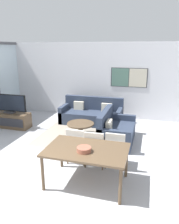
{
  "coord_description": "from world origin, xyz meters",
  "views": [
    {
      "loc": [
        2.15,
        -2.54,
        2.61
      ],
      "look_at": [
        0.63,
        2.82,
        0.95
      ],
      "focal_mm": 35.0,
      "sensor_mm": 36.0,
      "label": 1
    }
  ],
  "objects_px": {
    "coffee_table": "(80,126)",
    "dining_chair_left": "(77,143)",
    "sofa_side": "(114,132)",
    "fruit_bowl": "(84,149)",
    "television": "(9,104)",
    "dining_table": "(87,152)",
    "dining_chair_right": "(116,147)",
    "dining_chair_centre": "(95,146)",
    "sofa_main": "(92,115)",
    "tv_console": "(10,120)"
  },
  "relations": [
    {
      "from": "coffee_table",
      "to": "dining_chair_right",
      "type": "distance_m",
      "value": 2.0
    },
    {
      "from": "sofa_side",
      "to": "dining_table",
      "type": "bearing_deg",
      "value": 175.2
    },
    {
      "from": "dining_chair_centre",
      "to": "sofa_side",
      "type": "bearing_deg",
      "value": 83.05
    },
    {
      "from": "dining_chair_left",
      "to": "dining_chair_centre",
      "type": "xyz_separation_m",
      "value": [
        0.44,
        -0.05,
        0.0
      ]
    },
    {
      "from": "sofa_main",
      "to": "dining_chair_left",
      "type": "bearing_deg",
      "value": -81.46
    },
    {
      "from": "dining_chair_right",
      "to": "dining_table",
      "type": "bearing_deg",
      "value": -120.58
    },
    {
      "from": "sofa_main",
      "to": "fruit_bowl",
      "type": "distance_m",
      "value": 3.8
    },
    {
      "from": "sofa_main",
      "to": "fruit_bowl",
      "type": "height_order",
      "value": "sofa_main"
    },
    {
      "from": "sofa_side",
      "to": "fruit_bowl",
      "type": "xyz_separation_m",
      "value": [
        -0.2,
        -2.3,
        0.51
      ]
    },
    {
      "from": "sofa_main",
      "to": "dining_table",
      "type": "distance_m",
      "value": 3.67
    },
    {
      "from": "dining_table",
      "to": "fruit_bowl",
      "type": "bearing_deg",
      "value": -96.73
    },
    {
      "from": "television",
      "to": "tv_console",
      "type": "bearing_deg",
      "value": -90.0
    },
    {
      "from": "fruit_bowl",
      "to": "coffee_table",
      "type": "bearing_deg",
      "value": 109.81
    },
    {
      "from": "sofa_main",
      "to": "television",
      "type": "bearing_deg",
      "value": -154.47
    },
    {
      "from": "sofa_main",
      "to": "sofa_side",
      "type": "distance_m",
      "value": 1.73
    },
    {
      "from": "dining_chair_right",
      "to": "fruit_bowl",
      "type": "xyz_separation_m",
      "value": [
        -0.46,
        -0.87,
        0.31
      ]
    },
    {
      "from": "dining_table",
      "to": "sofa_side",
      "type": "bearing_deg",
      "value": 85.2
    },
    {
      "from": "sofa_main",
      "to": "dining_chair_right",
      "type": "bearing_deg",
      "value": -64.82
    },
    {
      "from": "dining_table",
      "to": "dining_chair_centre",
      "type": "height_order",
      "value": "dining_chair_centre"
    },
    {
      "from": "tv_console",
      "to": "coffee_table",
      "type": "relative_size",
      "value": 1.66
    },
    {
      "from": "tv_console",
      "to": "sofa_main",
      "type": "distance_m",
      "value": 2.79
    },
    {
      "from": "dining_table",
      "to": "fruit_bowl",
      "type": "relative_size",
      "value": 5.73
    },
    {
      "from": "sofa_side",
      "to": "fruit_bowl",
      "type": "relative_size",
      "value": 5.59
    },
    {
      "from": "sofa_main",
      "to": "coffee_table",
      "type": "relative_size",
      "value": 2.64
    },
    {
      "from": "dining_table",
      "to": "fruit_bowl",
      "type": "height_order",
      "value": "fruit_bowl"
    },
    {
      "from": "dining_chair_left",
      "to": "dining_chair_right",
      "type": "xyz_separation_m",
      "value": [
        0.89,
        0.03,
        0.0
      ]
    },
    {
      "from": "television",
      "to": "sofa_side",
      "type": "distance_m",
      "value": 3.61
    },
    {
      "from": "dining_chair_centre",
      "to": "fruit_bowl",
      "type": "xyz_separation_m",
      "value": [
        -0.01,
        -0.8,
        0.31
      ]
    },
    {
      "from": "coffee_table",
      "to": "dining_chair_left",
      "type": "relative_size",
      "value": 0.95
    },
    {
      "from": "sofa_side",
      "to": "sofa_main",
      "type": "bearing_deg",
      "value": 37.47
    },
    {
      "from": "sofa_main",
      "to": "coffee_table",
      "type": "bearing_deg",
      "value": -90.0
    },
    {
      "from": "dining_table",
      "to": "dining_chair_left",
      "type": "relative_size",
      "value": 1.83
    },
    {
      "from": "tv_console",
      "to": "coffee_table",
      "type": "bearing_deg",
      "value": -2.09
    },
    {
      "from": "dining_table",
      "to": "dining_chair_centre",
      "type": "xyz_separation_m",
      "value": [
        0.0,
        0.68,
        -0.19
      ]
    },
    {
      "from": "sofa_main",
      "to": "fruit_bowl",
      "type": "bearing_deg",
      "value": -76.88
    },
    {
      "from": "fruit_bowl",
      "to": "television",
      "type": "bearing_deg",
      "value": 143.82
    },
    {
      "from": "sofa_side",
      "to": "coffee_table",
      "type": "bearing_deg",
      "value": 85.81
    },
    {
      "from": "sofa_main",
      "to": "dining_chair_left",
      "type": "relative_size",
      "value": 2.5
    },
    {
      "from": "sofa_side",
      "to": "dining_chair_centre",
      "type": "xyz_separation_m",
      "value": [
        -0.18,
        -1.5,
        0.2
      ]
    },
    {
      "from": "tv_console",
      "to": "dining_chair_right",
      "type": "xyz_separation_m",
      "value": [
        3.83,
        -1.59,
        0.24
      ]
    },
    {
      "from": "dining_chair_left",
      "to": "fruit_bowl",
      "type": "distance_m",
      "value": 1.0
    },
    {
      "from": "dining_table",
      "to": "television",
      "type": "bearing_deg",
      "value": 145.29
    },
    {
      "from": "dining_chair_centre",
      "to": "coffee_table",
      "type": "bearing_deg",
      "value": 118.88
    },
    {
      "from": "television",
      "to": "sofa_main",
      "type": "distance_m",
      "value": 2.84
    },
    {
      "from": "dining_table",
      "to": "dining_chair_right",
      "type": "bearing_deg",
      "value": 59.42
    },
    {
      "from": "sofa_side",
      "to": "fruit_bowl",
      "type": "distance_m",
      "value": 2.36
    },
    {
      "from": "dining_table",
      "to": "dining_chair_centre",
      "type": "relative_size",
      "value": 1.83
    },
    {
      "from": "coffee_table",
      "to": "dining_table",
      "type": "distance_m",
      "value": 2.44
    },
    {
      "from": "tv_console",
      "to": "fruit_bowl",
      "type": "xyz_separation_m",
      "value": [
        3.37,
        -2.46,
        0.54
      ]
    },
    {
      "from": "coffee_table",
      "to": "sofa_side",
      "type": "bearing_deg",
      "value": -4.19
    }
  ]
}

